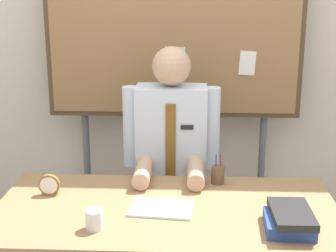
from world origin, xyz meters
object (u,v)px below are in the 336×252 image
object	(u,v)px
open_notebook	(161,208)
desk_clock	(49,186)
desk	(166,224)
person	(171,175)
book_stack	(290,220)
pen_holder	(218,174)
coffee_mug	(94,220)
bulletin_board	(174,22)

from	to	relation	value
open_notebook	desk_clock	distance (m)	0.59
desk	person	bearing A→B (deg)	90.00
book_stack	pen_holder	bearing A→B (deg)	119.25
coffee_mug	pen_holder	bearing A→B (deg)	44.28
person	coffee_mug	xyz separation A→B (m)	(-0.30, -0.81, 0.11)
bulletin_board	desk	bearing A→B (deg)	-90.01
desk	desk_clock	world-z (taller)	desk_clock
pen_holder	book_stack	bearing A→B (deg)	-60.75
bulletin_board	pen_holder	distance (m)	1.00
person	desk_clock	bearing A→B (deg)	-142.09
desk	person	size ratio (longest dim) A/B	1.15
coffee_mug	pen_holder	size ratio (longest dim) A/B	0.54
desk	person	distance (m)	0.58
book_stack	open_notebook	size ratio (longest dim) A/B	0.98
book_stack	pen_holder	distance (m)	0.58
person	bulletin_board	size ratio (longest dim) A/B	0.66
desk	book_stack	bearing A→B (deg)	-19.60
person	bulletin_board	xyz separation A→B (m)	(0.00, 0.36, 0.86)
desk	desk_clock	distance (m)	0.62
open_notebook	desk_clock	xyz separation A→B (m)	(-0.57, 0.14, 0.04)
bulletin_board	book_stack	size ratio (longest dim) A/B	7.54
desk_clock	coffee_mug	xyz separation A→B (m)	(0.29, -0.35, -0.00)
coffee_mug	bulletin_board	bearing A→B (deg)	75.66
person	book_stack	world-z (taller)	person
person	book_stack	xyz separation A→B (m)	(0.54, -0.77, 0.11)
desk	person	world-z (taller)	person
open_notebook	coffee_mug	xyz separation A→B (m)	(-0.28, -0.21, 0.04)
coffee_mug	person	bearing A→B (deg)	69.77
coffee_mug	open_notebook	bearing A→B (deg)	36.73
bulletin_board	desk_clock	distance (m)	1.25
bulletin_board	book_stack	xyz separation A→B (m)	(0.54, -1.13, -0.75)
book_stack	desk_clock	bearing A→B (deg)	164.41
open_notebook	pen_holder	xyz separation A→B (m)	(0.28, 0.33, 0.04)
desk_clock	pen_holder	xyz separation A→B (m)	(0.85, 0.19, 0.00)
desk_clock	open_notebook	bearing A→B (deg)	-14.12
desk	open_notebook	xyz separation A→B (m)	(-0.02, -0.02, 0.09)
open_notebook	desk_clock	size ratio (longest dim) A/B	2.71
bulletin_board	pen_holder	bearing A→B (deg)	-67.67
bulletin_board	person	bearing A→B (deg)	-90.03
book_stack	coffee_mug	bearing A→B (deg)	-177.72
desk	coffee_mug	bearing A→B (deg)	-142.80
book_stack	desk_clock	size ratio (longest dim) A/B	2.66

